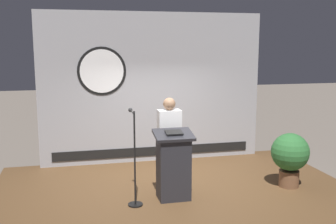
{
  "coord_description": "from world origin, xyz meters",
  "views": [
    {
      "loc": [
        -1.67,
        -6.69,
        2.86
      ],
      "look_at": [
        -0.12,
        -0.07,
        1.72
      ],
      "focal_mm": 42.63,
      "sensor_mm": 36.0,
      "label": 1
    }
  ],
  "objects_px": {
    "speaker_person": "(169,143)",
    "microphone_stand": "(134,171)",
    "podium": "(173,165)",
    "potted_plant": "(290,155)"
  },
  "relations": [
    {
      "from": "podium",
      "to": "microphone_stand",
      "type": "relative_size",
      "value": 0.76
    },
    {
      "from": "speaker_person",
      "to": "potted_plant",
      "type": "xyz_separation_m",
      "value": [
        2.16,
        -0.4,
        -0.25
      ]
    },
    {
      "from": "speaker_person",
      "to": "microphone_stand",
      "type": "relative_size",
      "value": 1.07
    },
    {
      "from": "speaker_person",
      "to": "microphone_stand",
      "type": "distance_m",
      "value": 0.96
    },
    {
      "from": "podium",
      "to": "microphone_stand",
      "type": "bearing_deg",
      "value": -172.32
    },
    {
      "from": "speaker_person",
      "to": "podium",
      "type": "bearing_deg",
      "value": -95.01
    },
    {
      "from": "speaker_person",
      "to": "potted_plant",
      "type": "bearing_deg",
      "value": -10.54
    },
    {
      "from": "podium",
      "to": "potted_plant",
      "type": "distance_m",
      "value": 2.2
    },
    {
      "from": "potted_plant",
      "to": "podium",
      "type": "bearing_deg",
      "value": -177.95
    },
    {
      "from": "microphone_stand",
      "to": "potted_plant",
      "type": "relative_size",
      "value": 1.56
    }
  ]
}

